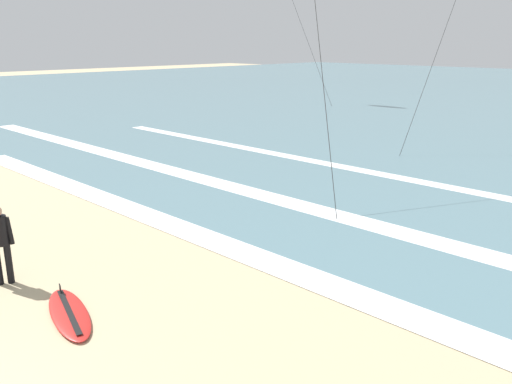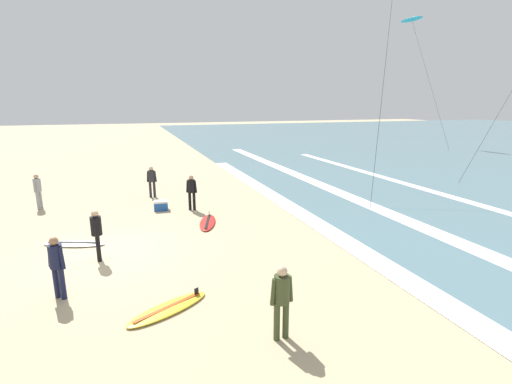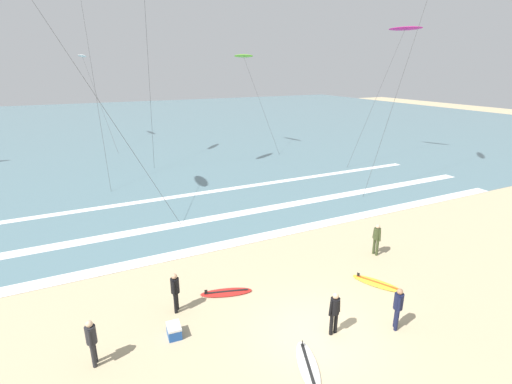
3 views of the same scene
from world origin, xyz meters
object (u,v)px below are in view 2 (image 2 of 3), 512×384
Objects in this scene: surfer_foreground_main at (152,179)px; surfboard_foreground_flat at (74,244)px; surfer_left_near at (192,189)px; kite_cyan_mid_center at (412,20)px; surfer_mid_group at (57,262)px; surfer_left_far at (282,296)px; surfer_background_far at (38,188)px; cooler_box at (161,205)px; surfer_right_near at (97,231)px; surfboard_left_pile at (168,308)px; surfboard_near_water at (208,222)px.

surfer_foreground_main is 6.65m from surfboard_foreground_flat.
kite_cyan_mid_center is (-20.50, 28.61, 12.75)m from surfer_left_near.
surfer_foreground_main is 1.00× the size of surfer_mid_group.
surfer_mid_group is 1.00× the size of surfer_left_near.
surfer_left_far is 9.93m from surfer_left_near.
surfer_foreground_main is 1.00× the size of surfer_background_far.
surfer_mid_group is at bearing -23.15° from cooler_box.
surfboard_foreground_flat is at bearing -177.92° from surfer_mid_group.
surfboard_foreground_flat is at bearing -57.19° from surfer_left_near.
cooler_box is at bearing 156.85° from surfer_mid_group.
surfer_background_far is at bearing -159.44° from surfboard_foreground_flat.
surfboard_foreground_flat is at bearing -151.23° from surfer_right_near.
surfboard_left_pile is 5.81m from surfboard_foreground_flat.
surfer_foreground_main is 11.11m from surfboard_left_pile.
surfer_mid_group is 44.59m from kite_cyan_mid_center.
kite_cyan_mid_center is (-17.99, 35.15, 12.75)m from surfer_background_far.
surfer_right_near is 1.00× the size of surfer_left_far.
surfer_foreground_main is at bearing 177.96° from surfboard_left_pile.
surfer_right_near is at bearing -38.60° from surfer_left_near.
surfboard_left_pile is 3.32× the size of cooler_box.
surfer_background_far is (-7.03, -2.92, 0.00)m from surfer_right_near.
surfer_left_near is (-6.66, 4.37, 0.00)m from surfer_mid_group.
surfer_mid_group is 9.42m from surfer_background_far.
surfer_left_far is 7.87m from surfboard_near_water.
surfer_foreground_main reaches higher than cooler_box.
surfer_foreground_main is 13.01m from surfer_left_far.
kite_cyan_mid_center reaches higher than surfer_left_near.
surfer_left_near is 0.75× the size of surfboard_left_pile.
surfboard_left_pile is at bearing -13.32° from surfer_left_near.
surfer_right_near is 1.00× the size of surfer_left_near.
surfboard_foreground_flat is (5.87, -2.98, -0.91)m from surfer_foreground_main.
surfer_right_near is at bearing -154.61° from surfboard_left_pile.
surfer_right_near and surfer_background_far have the same top height.
cooler_box reaches higher than surfboard_near_water.
surfboard_near_water is at bearing 179.20° from surfer_left_far.
surfer_foreground_main is 3.33m from surfer_left_near.
surfboard_left_pile is at bearing -3.91° from cooler_box.
cooler_box is (-10.37, -1.48, -0.74)m from surfer_left_far.
surfboard_foreground_flat and surfboard_near_water have the same top height.
surfer_left_far is 0.73× the size of surfboard_foreground_flat.
surfer_left_near is at bearing -173.00° from surfboard_near_water.
surfboard_foreground_flat is (-1.62, -0.89, -0.91)m from surfer_right_near.
surfer_background_far is at bearing -62.89° from kite_cyan_mid_center.
surfboard_foreground_flat is at bearing -153.53° from surfboard_left_pile.
surfer_foreground_main is at bearing -152.79° from surfer_left_near.
surfer_background_far is 2.48× the size of cooler_box.
surfer_left_far is 0.73× the size of surfboard_near_water.
surfboard_foreground_flat is (5.41, 2.03, -0.91)m from surfer_background_far.
surfer_mid_group is at bearing -120.46° from surfboard_left_pile.
surfer_foreground_main is 2.48× the size of cooler_box.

